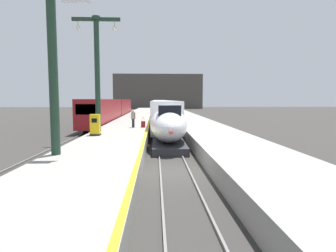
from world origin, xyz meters
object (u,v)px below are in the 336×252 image
at_px(regional_train_adjacent, 113,109).
at_px(ticket_machine_yellow, 95,126).
at_px(station_column_near, 53,36).
at_px(rolling_suitcase, 143,124).
at_px(passenger_near_edge, 133,117).
at_px(highspeed_train_main, 161,109).
at_px(station_column_mid, 97,63).

relative_size(regional_train_adjacent, ticket_machine_yellow, 22.87).
bearing_deg(regional_train_adjacent, station_column_near, -86.18).
bearing_deg(rolling_suitcase, station_column_near, -104.96).
relative_size(station_column_near, passenger_near_edge, 5.51).
bearing_deg(highspeed_train_main, rolling_suitcase, -94.57).
xyz_separation_m(passenger_near_edge, rolling_suitcase, (0.96, 0.00, -0.69)).
xyz_separation_m(regional_train_adjacent, rolling_suitcase, (5.90, -20.17, -0.77)).
bearing_deg(station_column_near, ticket_machine_yellow, 87.77).
distance_m(station_column_near, rolling_suitcase, 15.11).
distance_m(station_column_mid, ticket_machine_yellow, 5.84).
bearing_deg(rolling_suitcase, highspeed_train_main, 85.43).
xyz_separation_m(highspeed_train_main, passenger_near_edge, (-3.16, -27.54, 0.07)).
height_order(highspeed_train_main, station_column_mid, station_column_mid).
xyz_separation_m(station_column_mid, rolling_suitcase, (3.70, 3.07, -5.44)).
bearing_deg(ticket_machine_yellow, regional_train_adjacent, 95.55).
bearing_deg(regional_train_adjacent, station_column_mid, -84.59).
bearing_deg(rolling_suitcase, regional_train_adjacent, 106.30).
bearing_deg(ticket_machine_yellow, station_column_near, -92.23).
bearing_deg(ticket_machine_yellow, passenger_near_edge, 68.53).
xyz_separation_m(highspeed_train_main, ticket_machine_yellow, (-5.55, -33.60, -0.18)).
relative_size(station_column_mid, passenger_near_edge, 5.68).
relative_size(regional_train_adjacent, station_column_mid, 3.81).
height_order(highspeed_train_main, regional_train_adjacent, regional_train_adjacent).
distance_m(station_column_mid, passenger_near_edge, 6.29).
height_order(highspeed_train_main, passenger_near_edge, highspeed_train_main).
distance_m(passenger_near_edge, ticket_machine_yellow, 6.52).
distance_m(regional_train_adjacent, station_column_mid, 23.81).
relative_size(station_column_mid, rolling_suitcase, 9.78).
relative_size(station_column_near, station_column_mid, 0.97).
relative_size(highspeed_train_main, regional_train_adjacent, 2.08).
relative_size(rolling_suitcase, ticket_machine_yellow, 0.61).
distance_m(passenger_near_edge, rolling_suitcase, 1.18).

